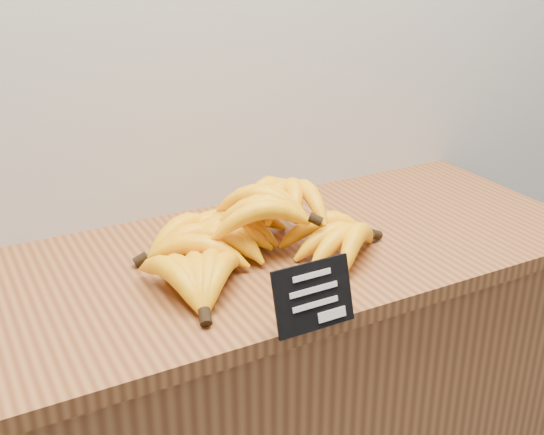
{
  "coord_description": "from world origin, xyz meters",
  "views": [
    {
      "loc": [
        -0.58,
        1.71,
        1.51
      ],
      "look_at": [
        -0.05,
        2.7,
        1.02
      ],
      "focal_mm": 45.0,
      "sensor_mm": 36.0,
      "label": 1
    }
  ],
  "objects": [
    {
      "name": "counter_top",
      "position": [
        -0.05,
        2.75,
        0.92
      ],
      "size": [
        1.33,
        0.54,
        0.03
      ],
      "primitive_type": "cube",
      "color": "brown",
      "rests_on": "counter"
    },
    {
      "name": "chalkboard_sign",
      "position": [
        -0.09,
        2.48,
        0.98
      ],
      "size": [
        0.13,
        0.03,
        0.1
      ],
      "primitive_type": "cube",
      "rotation": [
        -0.28,
        0.0,
        0.0
      ],
      "color": "black",
      "rests_on": "counter_top"
    },
    {
      "name": "banana_pile",
      "position": [
        -0.08,
        2.75,
        0.98
      ],
      "size": [
        0.54,
        0.38,
        0.13
      ],
      "color": "#FFB40A",
      "rests_on": "counter_top"
    }
  ]
}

